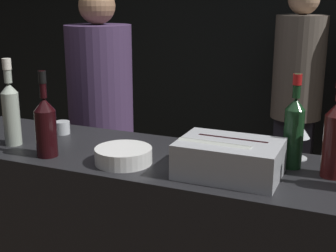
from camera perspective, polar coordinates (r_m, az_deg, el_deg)
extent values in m
cube|color=black|center=(3.97, 13.59, 12.30)|extent=(6.40, 0.06, 2.80)
cube|color=#B7BABF|center=(1.63, 7.49, -3.96)|extent=(0.35, 0.25, 0.12)
cylinder|color=#B2B7AD|center=(1.59, 5.64, -3.17)|extent=(0.26, 0.08, 0.07)
cylinder|color=black|center=(1.65, 7.85, -2.52)|extent=(0.25, 0.07, 0.06)
cylinder|color=white|center=(1.75, -5.45, -3.59)|extent=(0.21, 0.21, 0.06)
cylinder|color=gray|center=(1.74, -5.47, -2.83)|extent=(0.18, 0.18, 0.01)
cylinder|color=silver|center=(1.87, 15.40, -3.77)|extent=(0.08, 0.08, 0.00)
cylinder|color=silver|center=(1.85, 15.49, -2.54)|extent=(0.01, 0.01, 0.08)
cone|color=silver|center=(1.83, 15.65, -0.42)|extent=(0.09, 0.09, 0.06)
cylinder|color=silver|center=(2.17, -12.75, -0.19)|extent=(0.07, 0.07, 0.06)
sphere|color=#EFB256|center=(2.17, -12.76, -0.12)|extent=(0.03, 0.03, 0.03)
cylinder|color=#143319|center=(1.74, 15.01, -1.52)|extent=(0.07, 0.07, 0.22)
cone|color=#143319|center=(1.70, 15.30, 2.62)|extent=(0.07, 0.07, 0.04)
cylinder|color=#143319|center=(1.69, 15.46, 4.73)|extent=(0.03, 0.03, 0.09)
cylinder|color=red|center=(1.69, 15.51, 5.50)|extent=(0.03, 0.03, 0.04)
cylinder|color=black|center=(1.86, -14.63, -0.89)|extent=(0.08, 0.08, 0.18)
cone|color=black|center=(1.83, -14.87, 2.58)|extent=(0.08, 0.08, 0.05)
cylinder|color=black|center=(1.82, -15.03, 4.91)|extent=(0.03, 0.03, 0.10)
cylinder|color=black|center=(1.81, -15.10, 5.79)|extent=(0.03, 0.03, 0.05)
cylinder|color=#9EA899|center=(2.04, -18.52, 0.81)|extent=(0.07, 0.07, 0.22)
cone|color=#9EA899|center=(2.02, -18.83, 4.42)|extent=(0.07, 0.07, 0.04)
cylinder|color=#9EA899|center=(2.01, -19.01, 6.39)|extent=(0.03, 0.03, 0.10)
cylinder|color=silver|center=(2.00, -19.08, 7.16)|extent=(0.04, 0.04, 0.04)
cylinder|color=#380F0F|center=(1.69, 19.64, -2.38)|extent=(0.08, 0.08, 0.22)
cube|color=black|center=(3.02, -7.77, -8.44)|extent=(0.29, 0.21, 0.74)
cylinder|color=#473356|center=(2.81, -8.30, 5.07)|extent=(0.39, 0.39, 0.69)
sphere|color=#997051|center=(2.77, -8.67, 14.28)|extent=(0.21, 0.21, 0.21)
cube|color=black|center=(3.55, 14.81, -4.96)|extent=(0.26, 0.19, 0.77)
cylinder|color=#60564C|center=(3.37, 15.66, 6.87)|extent=(0.35, 0.35, 0.71)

